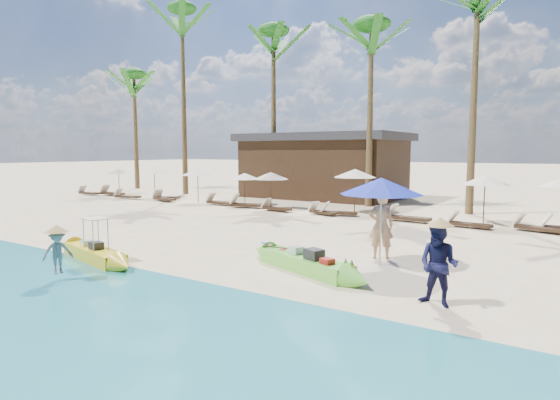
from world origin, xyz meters
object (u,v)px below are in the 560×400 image
Objects in this scene: green_canoe at (304,263)px; blue_umbrella at (381,186)px; tourist at (381,225)px; yellow_canoe at (94,253)px.

blue_umbrella reaches higher than green_canoe.
tourist reaches higher than green_canoe.
blue_umbrella is (1.43, 1.68, 1.97)m from green_canoe.
tourist is (1.14, 2.49, 0.76)m from green_canoe.
tourist is 0.81× the size of blue_umbrella.
green_canoe is at bearing 41.89° from tourist.
yellow_canoe is 2.44× the size of tourist.
blue_umbrella is (0.29, -0.81, 1.21)m from tourist.
yellow_canoe is 8.35m from tourist.
blue_umbrella reaches higher than yellow_canoe.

